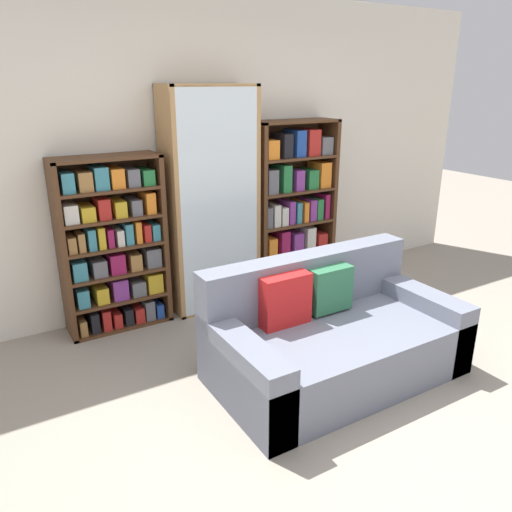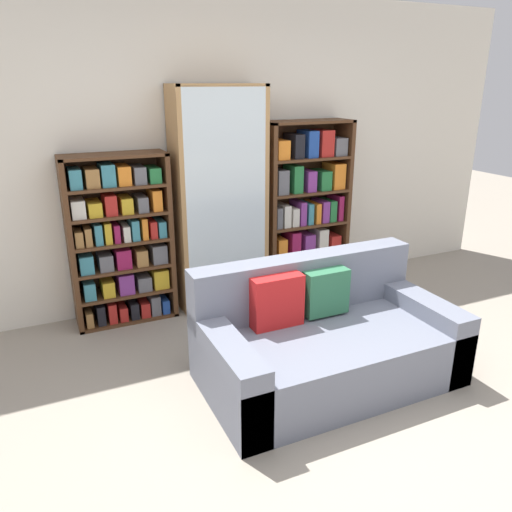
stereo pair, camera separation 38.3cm
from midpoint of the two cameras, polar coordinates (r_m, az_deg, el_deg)
ground_plane at (r=3.21m, az=14.74°, el=-19.27°), size 16.00×16.00×0.00m
wall_back at (r=4.57m, az=-2.60°, el=11.55°), size 6.43×0.06×2.70m
couch at (r=3.54m, az=10.96°, el=-9.61°), size 1.71×0.94×0.80m
bookshelf_left at (r=4.26m, az=-12.74°, el=1.55°), size 0.84×0.32×1.43m
display_cabinet at (r=4.43m, az=-1.76°, el=6.28°), size 0.80×0.36×1.95m
bookshelf_right at (r=4.89m, az=7.90°, el=5.26°), size 0.85×0.32×1.63m
wine_bottle at (r=4.59m, az=7.40°, el=-4.03°), size 0.09×0.09×0.39m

